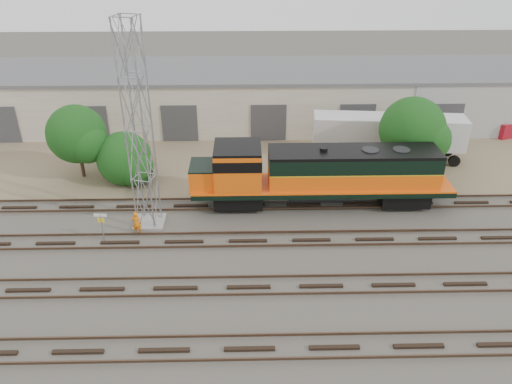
{
  "coord_description": "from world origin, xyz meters",
  "views": [
    {
      "loc": [
        -0.07,
        -24.52,
        17.73
      ],
      "look_at": [
        0.56,
        4.0,
        2.2
      ],
      "focal_mm": 35.0,
      "sensor_mm": 36.0,
      "label": 1
    }
  ],
  "objects_px": {
    "semi_trailer": "(392,133)",
    "worker": "(137,223)",
    "locomotive": "(317,174)",
    "signal_tower": "(139,133)"
  },
  "relations": [
    {
      "from": "locomotive",
      "to": "worker",
      "type": "relative_size",
      "value": 11.14
    },
    {
      "from": "signal_tower",
      "to": "semi_trailer",
      "type": "height_order",
      "value": "signal_tower"
    },
    {
      "from": "locomotive",
      "to": "worker",
      "type": "bearing_deg",
      "value": -164.04
    },
    {
      "from": "locomotive",
      "to": "signal_tower",
      "type": "xyz_separation_m",
      "value": [
        -11.35,
        -2.17,
        4.01
      ]
    },
    {
      "from": "locomotive",
      "to": "signal_tower",
      "type": "height_order",
      "value": "signal_tower"
    },
    {
      "from": "worker",
      "to": "signal_tower",
      "type": "bearing_deg",
      "value": -112.87
    },
    {
      "from": "worker",
      "to": "semi_trailer",
      "type": "xyz_separation_m",
      "value": [
        19.08,
        11.04,
        1.57
      ]
    },
    {
      "from": "signal_tower",
      "to": "worker",
      "type": "bearing_deg",
      "value": -114.44
    },
    {
      "from": "semi_trailer",
      "to": "worker",
      "type": "bearing_deg",
      "value": -144.44
    },
    {
      "from": "locomotive",
      "to": "semi_trailer",
      "type": "distance_m",
      "value": 10.47
    }
  ]
}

